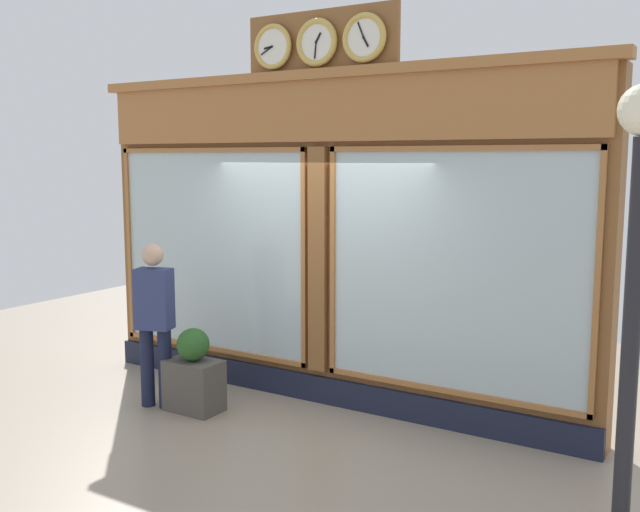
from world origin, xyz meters
TOP-DOWN VIEW (x-y plane):
  - ground_plane at (0.00, 2.80)m, footprint 14.00×14.00m
  - shop_facade at (-0.00, -0.12)m, footprint 5.80×0.42m
  - pedestrian at (1.35, 1.02)m, footprint 0.41×0.32m
  - street_lamp at (-3.26, 1.99)m, footprint 0.28×0.28m
  - planter_box at (0.94, 0.91)m, footprint 0.56×0.36m
  - planter_shrub at (0.94, 0.91)m, footprint 0.33×0.33m

SIDE VIEW (x-z plane):
  - ground_plane at x=0.00m, z-range 0.00..0.00m
  - planter_box at x=0.94m, z-range 0.00..0.52m
  - planter_shrub at x=0.94m, z-range 0.52..0.85m
  - pedestrian at x=1.35m, z-range 0.09..1.78m
  - shop_facade at x=0.00m, z-range -0.26..3.73m
  - street_lamp at x=-3.26m, z-range 0.52..3.46m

